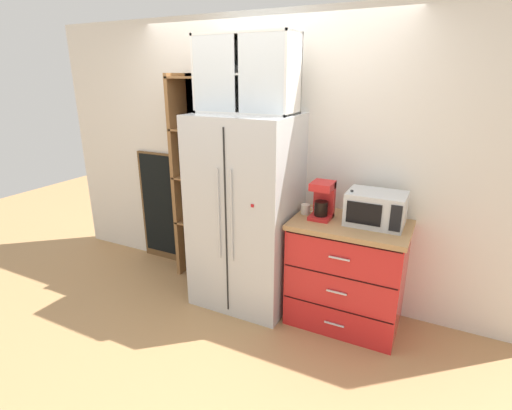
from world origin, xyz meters
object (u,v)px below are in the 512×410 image
object	(u,v)px
refrigerator	(246,213)
mug_cream	(306,209)
microwave	(376,209)
mug_red	(350,218)
coffee_maker	(323,200)
bottle_clear	(350,210)
chalkboard_menu	(163,207)

from	to	relation	value
refrigerator	mug_cream	size ratio (longest dim) A/B	15.18
refrigerator	microwave	xyz separation A→B (m)	(1.10, 0.10, 0.18)
mug_red	microwave	bearing A→B (deg)	27.06
mug_cream	microwave	bearing A→B (deg)	1.89
coffee_maker	bottle_clear	xyz separation A→B (m)	(0.24, -0.06, -0.03)
bottle_clear	chalkboard_menu	world-z (taller)	chalkboard_menu
microwave	coffee_maker	xyz separation A→B (m)	(-0.42, -0.04, 0.03)
refrigerator	mug_cream	distance (m)	0.54
mug_cream	mug_red	size ratio (longest dim) A/B	0.97
chalkboard_menu	bottle_clear	bearing A→B (deg)	-8.51
bottle_clear	chalkboard_menu	xyz separation A→B (m)	(-2.14, 0.32, -0.41)
coffee_maker	mug_red	world-z (taller)	coffee_maker
microwave	bottle_clear	size ratio (longest dim) A/B	1.55
chalkboard_menu	coffee_maker	bearing A→B (deg)	-7.78
refrigerator	microwave	world-z (taller)	refrigerator
coffee_maker	mug_cream	distance (m)	0.19
microwave	mug_cream	xyz separation A→B (m)	(-0.57, -0.02, -0.09)
coffee_maker	mug_cream	bearing A→B (deg)	171.22
microwave	coffee_maker	distance (m)	0.42
refrigerator	bottle_clear	distance (m)	0.94
coffee_maker	bottle_clear	bearing A→B (deg)	-14.06
refrigerator	coffee_maker	xyz separation A→B (m)	(0.68, 0.06, 0.20)
microwave	bottle_clear	xyz separation A→B (m)	(-0.17, -0.10, -0.00)
bottle_clear	chalkboard_menu	size ratio (longest dim) A/B	0.23
microwave	bottle_clear	distance (m)	0.20
microwave	mug_cream	world-z (taller)	microwave
refrigerator	coffee_maker	size ratio (longest dim) A/B	5.57
microwave	mug_red	world-z (taller)	microwave
mug_cream	chalkboard_menu	bearing A→B (deg)	172.30
coffee_maker	mug_red	bearing A→B (deg)	-10.63
refrigerator	mug_red	world-z (taller)	refrigerator
microwave	chalkboard_menu	xyz separation A→B (m)	(-2.32, 0.22, -0.42)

